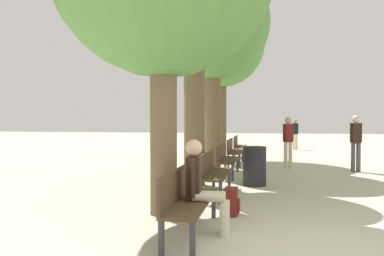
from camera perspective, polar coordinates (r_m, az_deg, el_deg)
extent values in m
cube|color=#4C3823|center=(5.19, -0.03, -11.24)|extent=(0.45, 1.88, 0.04)
cube|color=#4C3823|center=(5.19, -2.30, -8.60)|extent=(0.04, 1.88, 0.43)
cube|color=#38383D|center=(4.37, 0.09, -16.77)|extent=(0.06, 0.06, 0.42)
cube|color=#38383D|center=(6.08, 3.32, -11.61)|extent=(0.06, 0.06, 0.42)
cube|color=#38383D|center=(4.45, -4.71, -16.44)|extent=(0.06, 0.06, 0.42)
cube|color=#38383D|center=(6.14, -0.11, -11.49)|extent=(0.06, 0.06, 0.42)
cube|color=#4C3823|center=(7.84, 3.77, -6.99)|extent=(0.45, 1.88, 0.04)
cube|color=#4C3823|center=(7.84, 2.26, -5.26)|extent=(0.04, 1.88, 0.43)
cube|color=#38383D|center=(6.98, 4.34, -9.93)|extent=(0.06, 0.06, 0.42)
cube|color=#38383D|center=(8.74, 5.69, -7.67)|extent=(0.06, 0.06, 0.42)
cube|color=#38383D|center=(7.03, 1.35, -9.84)|extent=(0.06, 0.06, 0.42)
cube|color=#38383D|center=(8.78, 3.31, -7.62)|extent=(0.06, 0.06, 0.42)
cube|color=#4C3823|center=(10.53, 5.61, -4.89)|extent=(0.45, 1.88, 0.04)
cube|color=#4C3823|center=(10.53, 4.49, -3.60)|extent=(0.04, 1.88, 0.43)
cube|color=#38383D|center=(9.66, 6.19, -6.82)|extent=(0.06, 0.06, 0.42)
cube|color=#38383D|center=(11.43, 6.93, -5.57)|extent=(0.06, 0.06, 0.42)
cube|color=#38383D|center=(9.69, 4.04, -6.79)|extent=(0.06, 0.06, 0.42)
cube|color=#38383D|center=(11.46, 5.11, -5.55)|extent=(0.06, 0.06, 0.42)
cube|color=#4C3823|center=(13.23, 6.69, -3.64)|extent=(0.45, 1.88, 0.04)
cube|color=#4C3823|center=(13.23, 5.80, -2.62)|extent=(0.04, 1.88, 0.43)
cube|color=#38383D|center=(12.35, 7.23, -5.06)|extent=(0.06, 0.06, 0.42)
cube|color=#38383D|center=(14.13, 7.69, -4.27)|extent=(0.06, 0.06, 0.42)
cube|color=#38383D|center=(12.38, 5.54, -5.04)|extent=(0.06, 0.06, 0.42)
cube|color=#38383D|center=(14.16, 6.22, -4.25)|extent=(0.06, 0.06, 0.42)
cube|color=#4C3823|center=(15.94, 7.41, -2.82)|extent=(0.45, 1.88, 0.04)
cube|color=#4C3823|center=(15.94, 6.67, -1.97)|extent=(0.04, 1.88, 0.43)
cube|color=#38383D|center=(15.06, 7.89, -3.93)|extent=(0.06, 0.06, 0.42)
cube|color=#38383D|center=(16.84, 8.21, -3.39)|extent=(0.06, 0.06, 0.42)
cube|color=#38383D|center=(15.08, 6.51, -3.92)|extent=(0.06, 0.06, 0.42)
cube|color=#38383D|center=(16.86, 6.97, -3.38)|extent=(0.06, 0.06, 0.42)
cylinder|color=brown|center=(6.19, -4.36, 1.19)|extent=(0.45, 0.45, 3.11)
cylinder|color=brown|center=(8.91, 0.35, 2.16)|extent=(0.50, 0.50, 3.41)
sphere|color=#568E42|center=(9.25, 0.36, 16.81)|extent=(2.31, 2.31, 2.31)
cylinder|color=brown|center=(12.14, 3.18, 2.55)|extent=(0.53, 0.53, 3.68)
sphere|color=#568E42|center=(12.54, 3.19, 15.69)|extent=(3.67, 3.67, 3.67)
cylinder|color=brown|center=(14.64, 4.50, 2.15)|extent=(0.40, 0.40, 3.59)
sphere|color=#568E42|center=(14.93, 4.51, 12.62)|extent=(3.34, 3.34, 3.34)
cylinder|color=beige|center=(5.10, 2.52, -10.53)|extent=(0.42, 0.12, 0.12)
cylinder|color=beige|center=(5.14, 4.92, -13.77)|extent=(0.12, 0.12, 0.46)
cylinder|color=beige|center=(5.25, 2.76, -10.20)|extent=(0.42, 0.12, 0.12)
cylinder|color=beige|center=(5.29, 5.09, -13.35)|extent=(0.12, 0.12, 0.46)
cube|color=black|center=(5.16, 0.30, -7.69)|extent=(0.19, 0.23, 0.60)
cylinder|color=black|center=(5.04, 0.03, -7.58)|extent=(0.09, 0.09, 0.54)
cylinder|color=black|center=(5.28, 0.55, -7.16)|extent=(0.09, 0.09, 0.54)
sphere|color=tan|center=(5.12, 0.30, -3.04)|extent=(0.23, 0.23, 0.23)
cube|color=maroon|center=(6.29, 5.95, -11.08)|extent=(0.21, 0.35, 0.44)
cube|color=maroon|center=(6.30, 7.10, -11.68)|extent=(0.04, 0.24, 0.19)
cylinder|color=beige|center=(12.54, 14.08, -4.02)|extent=(0.12, 0.12, 0.84)
cylinder|color=beige|center=(12.55, 14.76, -4.02)|extent=(0.12, 0.12, 0.84)
cube|color=maroon|center=(12.50, 14.44, -0.74)|extent=(0.29, 0.28, 0.60)
cylinder|color=maroon|center=(12.49, 13.86, -0.67)|extent=(0.09, 0.09, 0.57)
cylinder|color=maroon|center=(12.51, 15.01, -0.68)|extent=(0.09, 0.09, 0.57)
sphere|color=tan|center=(12.49, 14.45, 1.17)|extent=(0.23, 0.23, 0.23)
cylinder|color=#4C4C4C|center=(12.27, 23.33, -4.16)|extent=(0.13, 0.13, 0.86)
cylinder|color=#4C4C4C|center=(12.30, 24.03, -4.15)|extent=(0.13, 0.13, 0.86)
cube|color=black|center=(12.24, 23.71, -0.73)|extent=(0.25, 0.22, 0.61)
cylinder|color=black|center=(12.21, 23.13, -0.66)|extent=(0.09, 0.09, 0.58)
cylinder|color=black|center=(12.27, 24.29, -0.66)|extent=(0.09, 0.09, 0.58)
sphere|color=beige|center=(12.23, 23.73, 1.27)|extent=(0.23, 0.23, 0.23)
cylinder|color=beige|center=(20.54, 15.24, -2.04)|extent=(0.12, 0.12, 0.81)
cylinder|color=beige|center=(20.55, 15.64, -2.04)|extent=(0.12, 0.12, 0.81)
cube|color=black|center=(20.52, 15.45, -0.11)|extent=(0.28, 0.27, 0.57)
cylinder|color=black|center=(20.51, 15.12, -0.06)|extent=(0.08, 0.08, 0.55)
cylinder|color=black|center=(20.53, 15.79, -0.07)|extent=(0.08, 0.08, 0.55)
sphere|color=#A37A5B|center=(20.51, 15.46, 1.02)|extent=(0.22, 0.22, 0.22)
cylinder|color=#232328|center=(9.09, 9.50, -5.72)|extent=(0.55, 0.55, 0.93)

